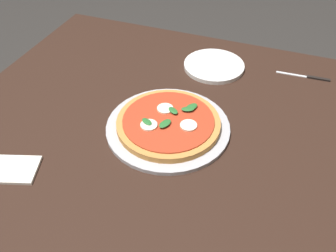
{
  "coord_description": "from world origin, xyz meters",
  "views": [
    {
      "loc": [
        0.29,
        -0.72,
        1.39
      ],
      "look_at": [
        0.02,
        -0.01,
        0.72
      ],
      "focal_mm": 38.84,
      "sensor_mm": 36.0,
      "label": 1
    }
  ],
  "objects_px": {
    "pizza": "(168,123)",
    "napkin": "(11,169)",
    "serving_tray": "(168,127)",
    "knife": "(310,77)",
    "dining_table": "(162,146)",
    "plate_white": "(214,66)"
  },
  "relations": [
    {
      "from": "napkin",
      "to": "knife",
      "type": "relative_size",
      "value": 0.75
    },
    {
      "from": "pizza",
      "to": "napkin",
      "type": "distance_m",
      "value": 0.42
    },
    {
      "from": "serving_tray",
      "to": "knife",
      "type": "bearing_deg",
      "value": 48.41
    },
    {
      "from": "dining_table",
      "to": "knife",
      "type": "xyz_separation_m",
      "value": [
        0.38,
        0.39,
        0.09
      ]
    },
    {
      "from": "serving_tray",
      "to": "knife",
      "type": "height_order",
      "value": "serving_tray"
    },
    {
      "from": "serving_tray",
      "to": "pizza",
      "type": "height_order",
      "value": "pizza"
    },
    {
      "from": "dining_table",
      "to": "plate_white",
      "type": "relative_size",
      "value": 5.86
    },
    {
      "from": "serving_tray",
      "to": "napkin",
      "type": "xyz_separation_m",
      "value": [
        -0.31,
        -0.28,
        -0.0
      ]
    },
    {
      "from": "knife",
      "to": "serving_tray",
      "type": "bearing_deg",
      "value": -131.59
    },
    {
      "from": "pizza",
      "to": "napkin",
      "type": "height_order",
      "value": "pizza"
    },
    {
      "from": "serving_tray",
      "to": "napkin",
      "type": "relative_size",
      "value": 2.66
    },
    {
      "from": "pizza",
      "to": "plate_white",
      "type": "relative_size",
      "value": 1.39
    },
    {
      "from": "dining_table",
      "to": "pizza",
      "type": "bearing_deg",
      "value": -30.04
    },
    {
      "from": "napkin",
      "to": "serving_tray",
      "type": "bearing_deg",
      "value": 42.0
    },
    {
      "from": "dining_table",
      "to": "napkin",
      "type": "xyz_separation_m",
      "value": [
        -0.29,
        -0.3,
        0.09
      ]
    },
    {
      "from": "dining_table",
      "to": "knife",
      "type": "distance_m",
      "value": 0.55
    },
    {
      "from": "knife",
      "to": "napkin",
      "type": "bearing_deg",
      "value": -134.41
    },
    {
      "from": "napkin",
      "to": "pizza",
      "type": "bearing_deg",
      "value": 41.94
    },
    {
      "from": "napkin",
      "to": "knife",
      "type": "distance_m",
      "value": 0.95
    },
    {
      "from": "pizza",
      "to": "knife",
      "type": "bearing_deg",
      "value": 48.47
    },
    {
      "from": "napkin",
      "to": "knife",
      "type": "xyz_separation_m",
      "value": [
        0.67,
        0.68,
        -0.0
      ]
    },
    {
      "from": "serving_tray",
      "to": "napkin",
      "type": "bearing_deg",
      "value": -138.0
    }
  ]
}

